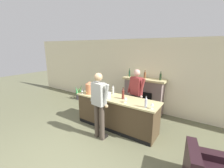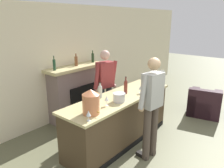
# 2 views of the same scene
# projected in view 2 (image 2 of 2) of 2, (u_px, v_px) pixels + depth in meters

# --- Properties ---
(wall_back_panel) EXTENTS (12.00, 0.07, 2.75)m
(wall_back_panel) POSITION_uv_depth(u_px,v_px,m) (55.00, 65.00, 5.11)
(wall_back_panel) COLOR beige
(wall_back_panel) RESTS_ON ground_plane
(bar_counter) EXTENTS (2.58, 0.77, 0.97)m
(bar_counter) POSITION_uv_depth(u_px,v_px,m) (120.00, 119.00, 4.36)
(bar_counter) COLOR #453522
(bar_counter) RESTS_ON ground_plane
(fireplace_stone) EXTENTS (1.58, 0.52, 1.65)m
(fireplace_stone) POSITION_uv_depth(u_px,v_px,m) (77.00, 91.00, 5.44)
(fireplace_stone) COLOR slate
(fireplace_stone) RESTS_ON ground_plane
(armchair_black) EXTENTS (1.04, 0.95, 0.74)m
(armchair_black) POSITION_uv_depth(u_px,v_px,m) (204.00, 104.00, 5.71)
(armchair_black) COLOR black
(armchair_black) RESTS_ON ground_plane
(person_customer) EXTENTS (0.66, 0.34, 1.83)m
(person_customer) POSITION_uv_depth(u_px,v_px,m) (152.00, 105.00, 3.71)
(person_customer) COLOR #473B32
(person_customer) RESTS_ON ground_plane
(person_bartender) EXTENTS (0.65, 0.36, 1.77)m
(person_bartender) POSITION_uv_depth(u_px,v_px,m) (105.00, 86.00, 4.87)
(person_bartender) COLOR #353F43
(person_bartender) RESTS_ON ground_plane
(copper_dispenser) EXTENTS (0.27, 0.31, 0.41)m
(copper_dispenser) POSITION_uv_depth(u_px,v_px,m) (91.00, 102.00, 3.40)
(copper_dispenser) COLOR #C3734A
(copper_dispenser) RESTS_ON bar_counter
(ice_bucket_steel) EXTENTS (0.23, 0.23, 0.16)m
(ice_bucket_steel) POSITION_uv_depth(u_px,v_px,m) (119.00, 97.00, 3.94)
(ice_bucket_steel) COLOR silver
(ice_bucket_steel) RESTS_ON bar_counter
(wine_bottle_burgundy_dark) EXTENTS (0.07, 0.07, 0.35)m
(wine_bottle_burgundy_dark) POSITION_uv_depth(u_px,v_px,m) (126.00, 86.00, 4.35)
(wine_bottle_burgundy_dark) COLOR maroon
(wine_bottle_burgundy_dark) RESTS_ON bar_counter
(wine_bottle_rose_blush) EXTENTS (0.08, 0.08, 0.30)m
(wine_bottle_rose_blush) POSITION_uv_depth(u_px,v_px,m) (100.00, 91.00, 4.12)
(wine_bottle_rose_blush) COLOR #B2B4AD
(wine_bottle_rose_blush) RESTS_ON bar_counter
(wine_bottle_cabernet_heavy) EXTENTS (0.07, 0.07, 0.31)m
(wine_bottle_cabernet_heavy) POSITION_uv_depth(u_px,v_px,m) (156.00, 81.00, 4.79)
(wine_bottle_cabernet_heavy) COLOR #ADB0C2
(wine_bottle_cabernet_heavy) RESTS_ON bar_counter
(wine_glass_mid_counter) EXTENTS (0.09, 0.09, 0.16)m
(wine_glass_mid_counter) POSITION_uv_depth(u_px,v_px,m) (159.00, 80.00, 4.92)
(wine_glass_mid_counter) COLOR silver
(wine_glass_mid_counter) RESTS_ON bar_counter
(wine_glass_near_bucket) EXTENTS (0.08, 0.08, 0.18)m
(wine_glass_near_bucket) POSITION_uv_depth(u_px,v_px,m) (107.00, 99.00, 3.74)
(wine_glass_near_bucket) COLOR silver
(wine_glass_near_bucket) RESTS_ON bar_counter
(wine_glass_front_right) EXTENTS (0.07, 0.07, 0.16)m
(wine_glass_front_right) POSITION_uv_depth(u_px,v_px,m) (89.00, 114.00, 3.19)
(wine_glass_front_right) COLOR silver
(wine_glass_front_right) RESTS_ON bar_counter
(wine_glass_back_row) EXTENTS (0.09, 0.09, 0.17)m
(wine_glass_back_row) POSITION_uv_depth(u_px,v_px,m) (141.00, 88.00, 4.37)
(wine_glass_back_row) COLOR silver
(wine_glass_back_row) RESTS_ON bar_counter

